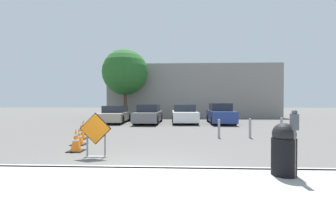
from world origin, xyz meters
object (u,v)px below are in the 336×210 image
Objects in this scene: parked_car_third at (184,114)px; parking_meter at (294,132)px; traffic_cone_fourth at (83,127)px; parked_car_second at (149,114)px; parked_car_nearest at (115,115)px; road_closed_sign at (96,133)px; traffic_cone_third at (81,132)px; traffic_cone_second at (79,137)px; parked_car_fourth at (220,114)px; bollard_nearest at (219,128)px; bollard_third at (281,127)px; bollard_second at (250,128)px; trash_bin at (284,149)px; traffic_cone_nearest at (76,140)px.

parking_meter is (1.76, -13.13, 0.40)m from parked_car_third.
parked_car_second reaches higher than traffic_cone_fourth.
parking_meter is at bearing 116.59° from parked_car_nearest.
parking_meter is (4.77, -2.06, 0.34)m from road_closed_sign.
traffic_cone_fourth is at bearing 109.12° from traffic_cone_third.
traffic_cone_third is at bearing -70.88° from traffic_cone_fourth.
road_closed_sign is 11.47m from parked_car_third.
parked_car_second reaches higher than traffic_cone_second.
parked_car_fourth is at bearing 61.79° from road_closed_sign.
parked_car_fourth is at bearing 78.65° from bollard_nearest.
parked_car_second is 9.75m from bollard_third.
traffic_cone_second is 7.39m from bollard_second.
bollard_second is at bearing -5.27° from traffic_cone_fourth.
parked_car_nearest is 15.09m from parking_meter.
bollard_third is (9.06, 0.55, 0.19)m from traffic_cone_third.
parked_car_second is at bearing 2.50° from parked_car_fourth.
bollard_second is 0.66× the size of parking_meter.
traffic_cone_fourth is (-2.32, 4.55, -0.36)m from road_closed_sign.
road_closed_sign is 10.64m from parked_car_second.
traffic_cone_fourth is at bearing 69.00° from parked_car_second.
trash_bin is 1.20× the size of bollard_second.
parked_car_fourth is 4.46× the size of bollard_third.
traffic_cone_nearest is at bearing -155.58° from bollard_second.
parked_car_second is (2.11, 7.39, 0.37)m from traffic_cone_third.
bollard_third is (2.55, 5.68, -0.18)m from trash_bin.
bollard_third is at bearing 0.00° from bollard_nearest.
parked_car_nearest is (-0.20, 6.60, 0.27)m from traffic_cone_fourth.
bollard_second is (7.14, 1.91, 0.17)m from traffic_cone_second.
parked_car_second is at bearing 6.80° from parked_car_third.
parked_car_second is at bearing 129.04° from bollard_second.
road_closed_sign reaches higher than bollard_third.
bollard_nearest reaches higher than traffic_cone_nearest.
traffic_cone_third is at bearing 110.17° from traffic_cone_nearest.
bollard_second is at bearing 4.14° from traffic_cone_third.
parked_car_nearest is at bearing 97.19° from traffic_cone_second.
traffic_cone_second is (-0.41, 1.15, -0.06)m from traffic_cone_nearest.
bollard_second is at bearing 108.93° from parked_car_third.
traffic_cone_third is 7.67m from bollard_second.
traffic_cone_nearest is (-0.95, 0.75, -0.35)m from road_closed_sign.
traffic_cone_third reaches higher than traffic_cone_second.
parking_meter is (6.12, -3.96, 0.76)m from traffic_cone_second.
traffic_cone_fourth is at bearing 173.63° from bollard_nearest.
traffic_cone_third is 1.38m from traffic_cone_fourth.
traffic_cone_fourth is 6.73m from bollard_nearest.
traffic_cone_third is at bearing 141.80° from trash_bin.
traffic_cone_third is 0.59× the size of trash_bin.
parked_car_fourth is 12.85m from parking_meter.
parked_car_third is at bearing 97.27° from trash_bin.
parked_car_second is at bearing 67.18° from traffic_cone_fourth.
parked_car_third is 7.78m from bollard_second.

